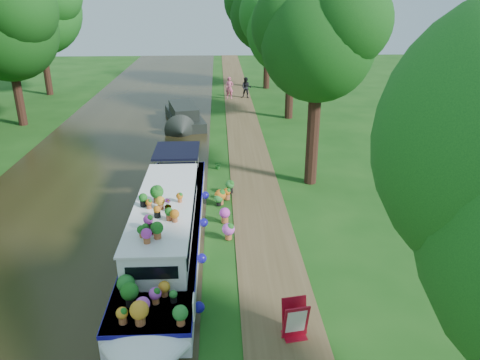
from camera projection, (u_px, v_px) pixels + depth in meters
name	position (u px, v px, depth m)	size (l,w,h in m)	color
ground	(230.00, 212.00, 18.92)	(100.00, 100.00, 0.00)	#154411
canal_water	(80.00, 215.00, 18.66)	(10.00, 100.00, 0.02)	black
towpath	(260.00, 211.00, 18.96)	(2.20, 100.00, 0.03)	brown
plant_boat	(166.00, 229.00, 15.77)	(2.29, 13.52, 2.30)	white
tree_near_overhang	(318.00, 35.00, 19.44)	(5.52, 5.28, 8.99)	black
tree_near_mid	(292.00, 22.00, 30.66)	(6.90, 6.60, 9.40)	black
tree_near_far	(268.00, 7.00, 40.61)	(7.59, 7.26, 10.30)	black
tree_far_c	(6.00, 22.00, 28.94)	(7.13, 6.82, 9.59)	black
tree_far_d	(37.00, 3.00, 37.82)	(8.05, 7.70, 10.85)	black
second_boat	(184.00, 116.00, 31.25)	(3.19, 7.16, 1.33)	black
sandwich_board	(295.00, 321.00, 11.89)	(0.69, 0.62, 1.04)	#9F0B1E
pedestrian_pink	(229.00, 88.00, 38.51)	(0.65, 0.43, 1.78)	#C55182
pedestrian_dark	(246.00, 88.00, 38.76)	(0.83, 0.65, 1.71)	black
verge_plant	(218.00, 165.00, 23.45)	(0.37, 0.32, 0.41)	#1C5D1F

